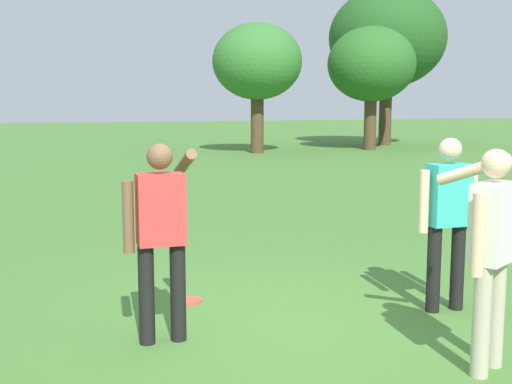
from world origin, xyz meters
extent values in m
plane|color=#447530|center=(0.00, 0.00, 0.00)|extent=(120.00, 120.00, 0.00)
cylinder|color=black|center=(-1.23, 0.02, 0.41)|extent=(0.13, 0.13, 0.82)
cylinder|color=black|center=(-0.97, 0.01, 0.41)|extent=(0.13, 0.13, 0.82)
cube|color=#D83838|center=(-1.10, 0.02, 1.11)|extent=(0.39, 0.23, 0.58)
sphere|color=brown|center=(-1.10, 0.02, 1.53)|extent=(0.21, 0.21, 0.21)
cylinder|color=brown|center=(-1.36, 0.02, 1.06)|extent=(0.09, 0.09, 0.58)
cylinder|color=brown|center=(-0.83, 0.28, 1.45)|extent=(0.11, 0.58, 0.28)
cylinder|color=black|center=(1.72, -0.08, 0.41)|extent=(0.13, 0.13, 0.82)
cylinder|color=black|center=(1.46, -0.07, 0.41)|extent=(0.13, 0.13, 0.82)
cube|color=#33B2AD|center=(1.59, -0.08, 1.11)|extent=(0.39, 0.23, 0.58)
sphere|color=beige|center=(1.59, -0.08, 1.53)|extent=(0.21, 0.21, 0.21)
cylinder|color=beige|center=(1.85, -0.09, 1.06)|extent=(0.09, 0.09, 0.58)
cylinder|color=beige|center=(1.33, -0.07, 1.06)|extent=(0.09, 0.09, 0.58)
cylinder|color=#B7AD93|center=(0.90, -1.45, 0.41)|extent=(0.13, 0.13, 0.82)
cylinder|color=#B7AD93|center=(1.12, -1.32, 0.41)|extent=(0.13, 0.13, 0.82)
cube|color=white|center=(1.01, -1.39, 1.11)|extent=(0.44, 0.38, 0.58)
sphere|color=beige|center=(1.01, -1.39, 1.53)|extent=(0.21, 0.21, 0.21)
cylinder|color=beige|center=(0.78, -1.51, 1.06)|extent=(0.09, 0.09, 0.58)
cylinder|color=beige|center=(1.11, -1.02, 1.45)|extent=(0.36, 0.55, 0.28)
cylinder|color=#E04733|center=(-0.64, 1.00, 0.01)|extent=(0.25, 0.25, 0.03)
cylinder|color=#4C3823|center=(6.58, 18.77, 1.28)|extent=(0.50, 0.50, 2.55)
ellipsoid|color=#33702D|center=(6.58, 18.77, 3.50)|extent=(3.42, 3.42, 2.91)
cylinder|color=#4C3823|center=(11.57, 18.86, 1.25)|extent=(0.50, 0.50, 2.51)
ellipsoid|color=#286023|center=(11.57, 18.86, 3.49)|extent=(3.58, 3.58, 3.05)
cylinder|color=#4C3823|center=(13.73, 21.28, 1.69)|extent=(0.57, 0.57, 3.38)
ellipsoid|color=#21511E|center=(13.73, 21.28, 4.82)|extent=(5.25, 5.25, 4.47)
camera|label=1|loc=(-2.17, -5.16, 1.97)|focal=46.21mm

